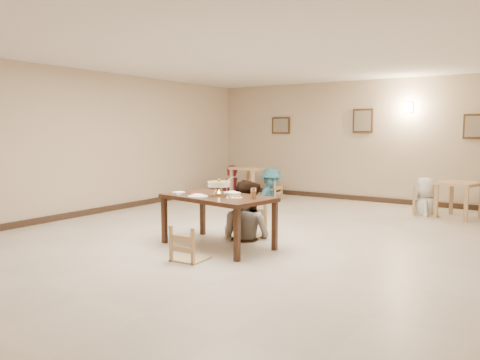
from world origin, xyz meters
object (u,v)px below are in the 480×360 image
Objects in this scene: bg_table_left at (251,172)px; bg_diner_b at (272,168)px; main_diner at (246,180)px; curry_warmer at (219,184)px; chair_far at (247,205)px; bg_diner_c at (427,177)px; bg_chair_ll at (231,181)px; bg_chair_lr at (271,182)px; main_table at (218,201)px; drink_glass at (253,194)px; bg_chair_rl at (426,189)px; bg_table_right at (459,189)px; chair_near at (190,227)px; bg_diner_a at (231,165)px.

bg_diner_b is (0.62, 0.01, 0.14)m from bg_table_left.
main_diner is 5.08× the size of curry_warmer.
chair_far is 0.69× the size of bg_diner_c.
bg_chair_ll reaches higher than bg_table_left.
bg_chair_lr reaches higher than bg_chair_ll.
bg_diner_b is (-1.72, 4.61, -0.13)m from curry_warmer.
bg_chair_ll reaches higher than main_table.
drink_glass is 5.14m from bg_diner_b.
drink_glass is at bearing 148.86° from bg_chair_rl.
bg_table_right is (2.65, 3.76, 0.06)m from chair_far.
bg_chair_ll is (-3.05, 5.38, -0.03)m from chair_near.
drink_glass is (0.57, -0.70, -0.11)m from main_diner.
chair_far is at bearing -150.81° from bg_diner_b.
bg_chair_rl is 0.65× the size of bg_diner_a.
bg_chair_lr is at bearing -60.84° from main_diner.
bg_diner_b is at bearing -60.84° from main_diner.
bg_diner_c reaches higher than curry_warmer.
main_diner is at bearing -123.90° from bg_table_right.
bg_table_left reaches higher than bg_table_right.
drink_glass reaches higher than bg_table_left.
bg_diner_b reaches higher than main_table.
chair_far is 1.62m from chair_near.
bg_table_right is 0.59× the size of bg_diner_c.
bg_diner_a is (0.00, -0.00, 0.41)m from bg_chair_ll.
bg_table_right is 0.55× the size of bg_diner_a.
bg_chair_ll is at bearing 127.92° from drink_glass.
chair_near is 0.54× the size of bg_diner_a.
bg_chair_ll is at bearing -90.28° from bg_chair_lr.
bg_chair_rl is (1.39, 4.63, -0.31)m from drink_glass.
bg_diner_c is at bearing -84.38° from bg_diner_b.
bg_table_left is at bearing -90.55° from bg_chair_lr.
bg_table_left is 0.58× the size of bg_diner_c.
chair_far is 1.17× the size of bg_table_right.
bg_chair_ll is at bearing -47.35° from main_diner.
bg_diner_b is 1.05× the size of bg_diner_c.
chair_near is 6.20m from bg_diner_a.
main_diner is 1.22× the size of bg_diner_c.
main_table is 1.94× the size of bg_chair_lr.
bg_diner_a is at bearing -178.75° from bg_table_left.
bg_diner_b is at bearing 118.95° from main_table.
main_table is 5.14m from bg_table_left.
chair_near is 2.42× the size of curry_warmer.
curry_warmer is (-0.09, 0.79, 0.50)m from chair_near.
bg_chair_lr is at bearing -75.70° from chair_near.
bg_chair_lr is at bearing -89.97° from bg_chair_ll.
curry_warmer is 0.42× the size of bg_table_left.
bg_diner_a is 1.24m from bg_diner_b.
drink_glass reaches higher than bg_table_right.
bg_table_left is 0.64m from bg_diner_b.
bg_chair_ll is (-2.93, 4.58, -0.27)m from main_table.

